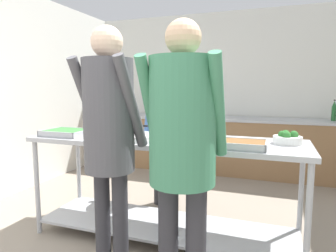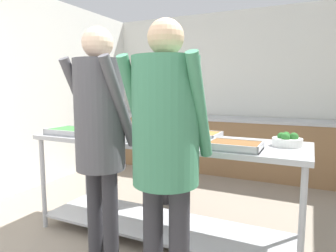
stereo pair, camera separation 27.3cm
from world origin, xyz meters
TOP-DOWN VIEW (x-y plane):
  - wall_rear at (0.00, 4.29)m, footprint 4.61×0.06m
  - wall_left at (-2.27, 2.14)m, footprint 0.06×4.41m
  - back_counter at (-0.00, 3.92)m, footprint 4.45×0.65m
  - serving_counter at (0.01, 1.50)m, footprint 2.42×0.73m
  - serving_tray_vegetables at (-0.92, 1.36)m, footprint 0.40×0.33m
  - sauce_pan at (-0.49, 1.69)m, footprint 0.38×0.24m
  - plate_stack at (-0.14, 1.31)m, footprint 0.25×0.25m
  - serving_tray_greens at (0.25, 1.65)m, footprint 0.46×0.30m
  - serving_tray_roast at (0.70, 1.31)m, footprint 0.37×0.28m
  - broccoli_bowl at (1.03, 1.60)m, footprint 0.22×0.22m
  - guest_serving_left at (-0.11, 0.79)m, footprint 0.46×0.38m
  - guest_serving_right at (0.42, 0.72)m, footprint 0.49×0.39m
  - cook_behind_counter at (-0.26, 2.27)m, footprint 0.50×0.37m

SIDE VIEW (x-z plane):
  - back_counter at x=0.00m, z-range 0.00..0.90m
  - serving_counter at x=0.01m, z-range 0.16..1.09m
  - plate_stack at x=-0.14m, z-range 0.93..0.98m
  - serving_tray_roast at x=0.70m, z-range 0.93..0.98m
  - serving_tray_vegetables at x=-0.92m, z-range 0.93..0.98m
  - serving_tray_greens at x=0.25m, z-range 0.93..0.98m
  - broccoli_bowl at x=1.03m, z-range 0.92..1.03m
  - cook_behind_counter at x=-0.26m, z-range 0.18..1.77m
  - sauce_pan at x=-0.49m, z-range 0.93..1.02m
  - guest_serving_right at x=0.42m, z-range 0.20..1.97m
  - guest_serving_left at x=-0.11m, z-range 0.22..2.00m
  - wall_rear at x=0.00m, z-range 0.00..2.65m
  - wall_left at x=-2.27m, z-range 0.00..2.65m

